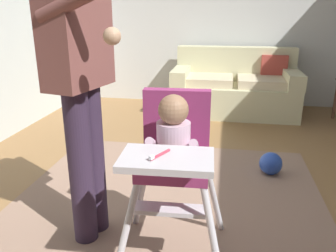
% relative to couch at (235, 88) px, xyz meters
% --- Properties ---
extents(ground, '(6.13, 7.39, 0.10)m').
position_rel_couch_xyz_m(ground, '(-0.20, -2.41, -0.38)').
color(ground, olive).
extents(wall_far, '(5.33, 0.06, 2.80)m').
position_rel_couch_xyz_m(wall_far, '(-0.20, 0.52, 1.07)').
color(wall_far, silver).
rests_on(wall_far, ground).
extents(area_rug, '(2.25, 2.53, 0.01)m').
position_rel_couch_xyz_m(area_rug, '(-0.49, -2.66, -0.33)').
color(area_rug, '#937360').
rests_on(area_rug, ground).
extents(couch, '(1.64, 0.86, 0.86)m').
position_rel_couch_xyz_m(couch, '(0.00, 0.00, 0.00)').
color(couch, beige).
rests_on(couch, ground).
extents(high_chair, '(0.64, 0.75, 0.95)m').
position_rel_couch_xyz_m(high_chair, '(-0.37, -3.05, 0.33)').
color(high_chair, silver).
rests_on(high_chair, ground).
extents(adult_standing, '(0.51, 0.57, 1.71)m').
position_rel_couch_xyz_m(adult_standing, '(-0.90, -2.93, 0.64)').
color(adult_standing, '#312339').
rests_on(adult_standing, ground).
extents(toy_ball, '(0.19, 0.19, 0.19)m').
position_rel_couch_xyz_m(toy_ball, '(0.29, -1.89, -0.24)').
color(toy_ball, '#284CB7').
rests_on(toy_ball, ground).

